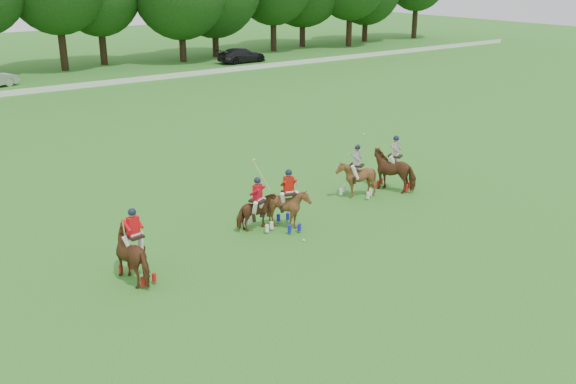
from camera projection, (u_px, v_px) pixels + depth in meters
ground at (344, 271)px, 21.15m from camera, size 180.00×180.00×0.00m
boundary_rail at (23, 92)px, 49.94m from camera, size 120.00×0.10×0.44m
car_right at (242, 55)px, 66.02m from camera, size 5.29×2.29×1.52m
polo_red_a at (136, 254)px, 20.29m from camera, size 1.33×2.18×2.43m
polo_red_b at (258, 212)px, 24.21m from camera, size 1.71×1.61×2.64m
polo_red_c at (289, 207)px, 24.35m from camera, size 1.67×1.78×2.35m
polo_stripe_a at (394, 170)px, 28.56m from camera, size 1.83×2.34×2.48m
polo_stripe_b at (356, 178)px, 27.64m from camera, size 1.93×1.98×2.90m
polo_ball at (304, 240)px, 23.40m from camera, size 0.09×0.09×0.09m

